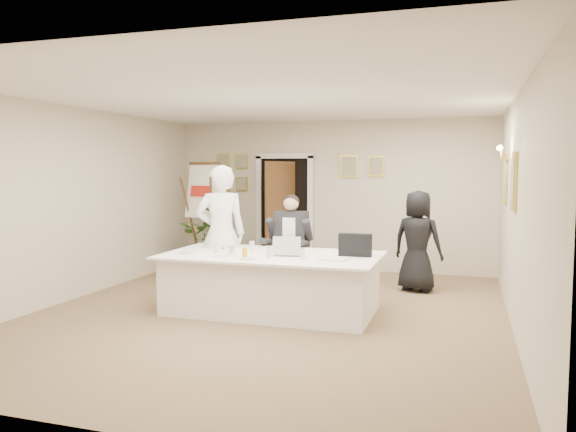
% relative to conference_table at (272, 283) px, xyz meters
% --- Properties ---
extents(floor, '(7.00, 7.00, 0.00)m').
position_rel_conference_table_xyz_m(floor, '(-0.00, -0.11, -0.39)').
color(floor, brown).
rests_on(floor, ground).
extents(ceiling, '(6.00, 7.00, 0.02)m').
position_rel_conference_table_xyz_m(ceiling, '(-0.00, -0.11, 2.41)').
color(ceiling, white).
rests_on(ceiling, wall_back).
extents(wall_back, '(6.00, 0.10, 2.80)m').
position_rel_conference_table_xyz_m(wall_back, '(-0.00, 3.39, 1.01)').
color(wall_back, beige).
rests_on(wall_back, floor).
extents(wall_front, '(6.00, 0.10, 2.80)m').
position_rel_conference_table_xyz_m(wall_front, '(-0.00, -3.61, 1.01)').
color(wall_front, beige).
rests_on(wall_front, floor).
extents(wall_left, '(0.10, 7.00, 2.80)m').
position_rel_conference_table_xyz_m(wall_left, '(-3.00, -0.11, 1.01)').
color(wall_left, beige).
rests_on(wall_left, floor).
extents(wall_right, '(0.10, 7.00, 2.80)m').
position_rel_conference_table_xyz_m(wall_right, '(3.00, -0.11, 1.01)').
color(wall_right, beige).
rests_on(wall_right, floor).
extents(doorway, '(1.14, 0.86, 2.20)m').
position_rel_conference_table_xyz_m(doorway, '(-0.89, 3.21, 0.65)').
color(doorway, black).
rests_on(doorway, floor).
extents(pictures_back_wall, '(3.40, 0.06, 0.80)m').
position_rel_conference_table_xyz_m(pictures_back_wall, '(-0.80, 3.36, 1.46)').
color(pictures_back_wall, gold).
rests_on(pictures_back_wall, wall_back).
extents(pictures_right_wall, '(0.06, 2.20, 0.80)m').
position_rel_conference_table_xyz_m(pictures_right_wall, '(2.97, 1.09, 1.36)').
color(pictures_right_wall, gold).
rests_on(pictures_right_wall, wall_right).
extents(wall_sconce, '(0.20, 0.30, 0.24)m').
position_rel_conference_table_xyz_m(wall_sconce, '(2.90, 1.09, 1.71)').
color(wall_sconce, gold).
rests_on(wall_sconce, wall_right).
extents(conference_table, '(2.85, 1.51, 0.78)m').
position_rel_conference_table_xyz_m(conference_table, '(0.00, 0.00, 0.00)').
color(conference_table, white).
rests_on(conference_table, floor).
extents(seated_man, '(0.69, 0.73, 1.54)m').
position_rel_conference_table_xyz_m(seated_man, '(-0.08, 1.09, 0.37)').
color(seated_man, black).
rests_on(seated_man, floor).
extents(flip_chart, '(0.72, 0.53, 1.98)m').
position_rel_conference_table_xyz_m(flip_chart, '(-2.10, 2.38, 0.52)').
color(flip_chart, '#402C14').
rests_on(flip_chart, floor).
extents(standing_man, '(0.85, 0.76, 1.95)m').
position_rel_conference_table_xyz_m(standing_man, '(-0.90, 0.39, 0.58)').
color(standing_man, white).
rests_on(standing_man, floor).
extents(standing_woman, '(0.87, 0.68, 1.57)m').
position_rel_conference_table_xyz_m(standing_woman, '(1.74, 1.89, 0.39)').
color(standing_woman, black).
rests_on(standing_woman, floor).
extents(potted_palm, '(1.39, 1.32, 1.23)m').
position_rel_conference_table_xyz_m(potted_palm, '(-2.00, 2.39, 0.22)').
color(potted_palm, '#366321').
rests_on(potted_palm, floor).
extents(laptop, '(0.41, 0.42, 0.28)m').
position_rel_conference_table_xyz_m(laptop, '(0.25, -0.00, 0.52)').
color(laptop, '#B7BABC').
rests_on(laptop, conference_table).
extents(laptop_bag, '(0.42, 0.12, 0.29)m').
position_rel_conference_table_xyz_m(laptop_bag, '(1.09, 0.16, 0.53)').
color(laptop_bag, black).
rests_on(laptop_bag, conference_table).
extents(paper_stack, '(0.37, 0.31, 0.03)m').
position_rel_conference_table_xyz_m(paper_stack, '(0.90, -0.25, 0.40)').
color(paper_stack, white).
rests_on(paper_stack, conference_table).
extents(plate_left, '(0.25, 0.25, 0.01)m').
position_rel_conference_table_xyz_m(plate_left, '(-1.07, -0.31, 0.39)').
color(plate_left, white).
rests_on(plate_left, conference_table).
extents(plate_mid, '(0.26, 0.26, 0.01)m').
position_rel_conference_table_xyz_m(plate_mid, '(-0.54, -0.38, 0.39)').
color(plate_mid, white).
rests_on(plate_mid, conference_table).
extents(plate_near, '(0.24, 0.24, 0.01)m').
position_rel_conference_table_xyz_m(plate_near, '(-0.13, -0.50, 0.39)').
color(plate_near, white).
rests_on(plate_near, conference_table).
extents(glass_a, '(0.08, 0.08, 0.14)m').
position_rel_conference_table_xyz_m(glass_a, '(-0.74, -0.12, 0.45)').
color(glass_a, silver).
rests_on(glass_a, conference_table).
extents(glass_b, '(0.07, 0.07, 0.14)m').
position_rel_conference_table_xyz_m(glass_b, '(0.08, -0.33, 0.45)').
color(glass_b, silver).
rests_on(glass_b, conference_table).
extents(glass_c, '(0.06, 0.06, 0.14)m').
position_rel_conference_table_xyz_m(glass_c, '(0.52, -0.31, 0.45)').
color(glass_c, silver).
rests_on(glass_c, conference_table).
extents(glass_d, '(0.08, 0.08, 0.14)m').
position_rel_conference_table_xyz_m(glass_d, '(-0.35, 0.18, 0.45)').
color(glass_d, silver).
rests_on(glass_d, conference_table).
extents(oj_glass, '(0.08, 0.08, 0.13)m').
position_rel_conference_table_xyz_m(oj_glass, '(-0.22, -0.40, 0.45)').
color(oj_glass, gold).
rests_on(oj_glass, conference_table).
extents(steel_jug, '(0.12, 0.12, 0.11)m').
position_rel_conference_table_xyz_m(steel_jug, '(-0.51, -0.14, 0.44)').
color(steel_jug, silver).
rests_on(steel_jug, conference_table).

